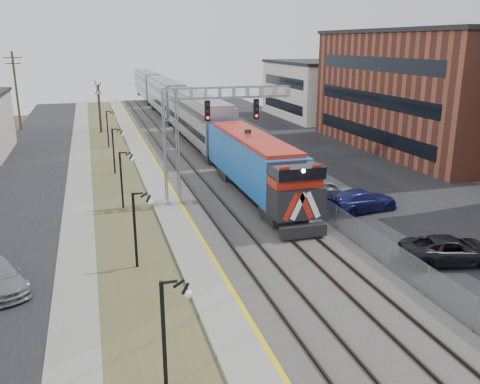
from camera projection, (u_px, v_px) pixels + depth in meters
name	position (u px, v px, depth m)	size (l,w,h in m)	color
street_west	(19.00, 190.00, 39.62)	(7.00, 120.00, 0.04)	black
sidewalk	(79.00, 185.00, 40.84)	(2.00, 120.00, 0.08)	gray
grass_median	(117.00, 182.00, 41.66)	(4.00, 120.00, 0.06)	#4B522C
platform	(154.00, 179.00, 42.45)	(2.00, 120.00, 0.24)	gray
ballast_bed	(212.00, 175.00, 43.81)	(8.00, 120.00, 0.20)	#595651
parking_lot	(338.00, 166.00, 47.09)	(16.00, 120.00, 0.04)	black
platform_edge	(164.00, 177.00, 42.65)	(0.24, 120.00, 0.01)	gold
track_near	(189.00, 174.00, 43.22)	(1.58, 120.00, 0.15)	#2D2119
track_far	(229.00, 172.00, 44.17)	(1.58, 120.00, 0.15)	#2D2119
train	(175.00, 104.00, 69.31)	(3.00, 85.85, 5.33)	blue
signal_gantry	(195.00, 125.00, 35.05)	(9.00, 1.07, 8.15)	gray
lampposts	(134.00, 229.00, 25.73)	(0.14, 62.14, 4.00)	black
fence	(258.00, 164.00, 44.75)	(0.04, 120.00, 1.60)	gray
bare_trees	(5.00, 147.00, 42.14)	(12.30, 42.30, 5.95)	#382D23
car_lot_c	(451.00, 251.00, 26.35)	(2.33, 5.06, 1.41)	black
car_lot_d	(362.00, 201.00, 34.45)	(2.08, 5.12, 1.49)	#171851
car_lot_e	(328.00, 189.00, 37.57)	(1.53, 3.81, 1.30)	gray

